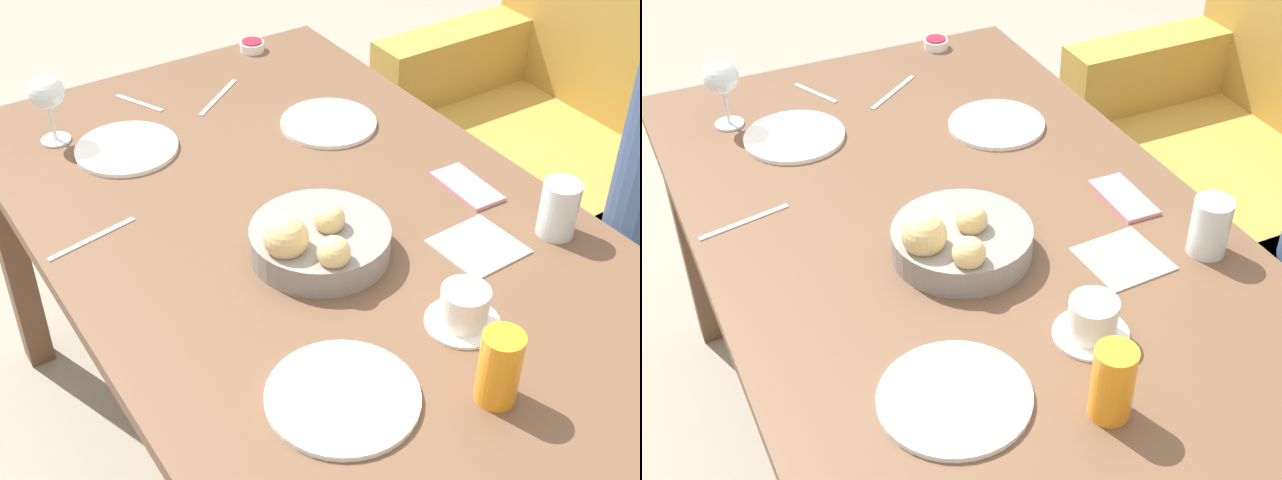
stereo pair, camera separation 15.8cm
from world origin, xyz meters
TOP-DOWN VIEW (x-y plane):
  - ground_plane at (0.00, 0.00)m, footprint 10.00×10.00m
  - dining_table at (0.00, 0.00)m, footprint 1.55×0.94m
  - bread_basket at (0.09, -0.04)m, footprint 0.25×0.25m
  - plate_near_left at (-0.44, -0.19)m, footprint 0.22×0.22m
  - plate_near_right at (0.39, -0.19)m, footprint 0.23×0.23m
  - plate_far_center at (-0.30, 0.23)m, footprint 0.21×0.21m
  - juice_glass at (0.51, 0.00)m, footprint 0.06×0.06m
  - water_tumbler at (0.26, 0.37)m, footprint 0.07×0.07m
  - wine_glass at (-0.56, -0.30)m, footprint 0.08×0.08m
  - coffee_cup at (0.36, 0.06)m, footprint 0.13×0.13m
  - jam_bowl_berry at (-0.72, 0.27)m, footprint 0.06×0.06m
  - fork_silver at (-0.54, 0.08)m, footprint 0.12×0.15m
  - knife_silver at (-0.18, -0.36)m, footprint 0.05×0.18m
  - spoon_coffee at (-0.61, -0.08)m, footprint 0.13×0.07m
  - napkin at (0.22, 0.22)m, footprint 0.15×0.15m
  - cell_phone at (0.06, 0.33)m, footprint 0.15×0.08m

SIDE VIEW (x-z plane):
  - ground_plane at x=0.00m, z-range 0.00..0.00m
  - dining_table at x=0.00m, z-range 0.28..1.00m
  - fork_silver at x=-0.54m, z-range 0.72..0.73m
  - knife_silver at x=-0.18m, z-range 0.72..0.73m
  - spoon_coffee at x=-0.61m, z-range 0.72..0.73m
  - napkin at x=0.22m, z-range 0.72..0.73m
  - cell_phone at x=0.06m, z-range 0.72..0.73m
  - plate_near_left at x=-0.44m, z-range 0.72..0.73m
  - plate_near_right at x=0.39m, z-range 0.72..0.73m
  - plate_far_center at x=-0.30m, z-range 0.72..0.73m
  - jam_bowl_berry at x=-0.72m, z-range 0.72..0.75m
  - coffee_cup at x=0.36m, z-range 0.72..0.79m
  - bread_basket at x=0.09m, z-range 0.70..0.82m
  - water_tumbler at x=0.26m, z-range 0.72..0.83m
  - juice_glass at x=0.51m, z-range 0.72..0.85m
  - wine_glass at x=-0.56m, z-range 0.76..0.91m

